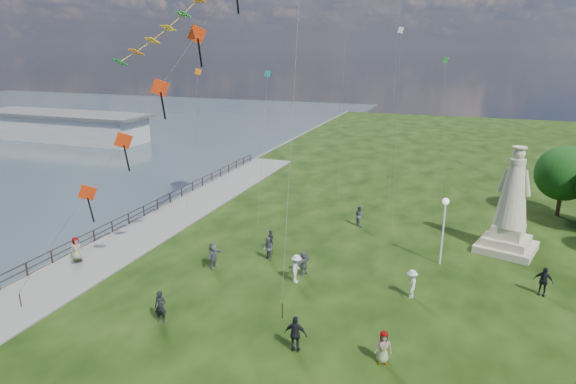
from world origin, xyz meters
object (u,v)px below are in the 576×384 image
at_px(lamppost, 444,217).
at_px(person_8, 412,284).
at_px(person_3, 296,334).
at_px(person_10, 77,250).
at_px(person_9, 543,281).
at_px(person_2, 296,269).
at_px(person_4, 383,347).
at_px(statue, 511,213).
at_px(person_7, 360,216).
at_px(person_11, 304,263).
at_px(pier_pavilion, 63,126).
at_px(person_5, 213,255).
at_px(person_0, 161,307).
at_px(person_6, 271,240).
at_px(person_1, 268,249).

distance_m(lamppost, person_8, 5.98).
distance_m(person_3, person_10, 17.67).
bearing_deg(person_9, person_2, -153.09).
height_order(person_4, person_8, person_8).
xyz_separation_m(statue, lamppost, (-4.30, -3.94, 0.49)).
distance_m(person_2, person_10, 15.02).
bearing_deg(lamppost, statue, 42.53).
distance_m(person_3, person_8, 8.52).
distance_m(person_7, person_8, 11.85).
xyz_separation_m(lamppost, person_3, (-5.91, -12.45, -2.41)).
relative_size(person_10, person_11, 1.05).
distance_m(statue, person_10, 29.91).
relative_size(person_9, person_10, 1.05).
bearing_deg(person_9, pier_pavilion, 167.69).
distance_m(person_5, person_8, 12.65).
xyz_separation_m(person_0, person_8, (12.09, 7.16, -0.03)).
bearing_deg(person_3, person_11, -77.01).
relative_size(person_3, person_8, 1.08).
height_order(person_2, person_6, person_2).
relative_size(person_1, person_7, 0.96).
distance_m(person_1, person_9, 16.90).
distance_m(person_3, person_7, 17.79).
relative_size(pier_pavilion, statue, 3.98).
xyz_separation_m(statue, person_9, (1.53, -6.30, -1.96)).
xyz_separation_m(pier_pavilion, person_9, (65.86, -31.41, -0.96)).
distance_m(person_1, person_8, 9.90).
bearing_deg(person_5, person_1, -47.50).
bearing_deg(pier_pavilion, person_0, -41.67).
bearing_deg(person_1, person_7, 95.70).
relative_size(person_3, person_5, 1.07).
xyz_separation_m(person_7, person_11, (-1.49, -9.98, -0.05)).
bearing_deg(person_1, person_3, -27.80).
bearing_deg(person_6, person_9, 17.96).
height_order(person_3, person_9, person_3).
relative_size(person_9, person_11, 1.09).
height_order(person_9, person_11, person_9).
xyz_separation_m(person_1, person_9, (16.87, 1.01, 0.06)).
relative_size(person_6, person_10, 0.89).
xyz_separation_m(person_4, person_8, (0.55, 6.63, 0.05)).
height_order(statue, person_1, statue).
height_order(statue, person_5, statue).
height_order(pier_pavilion, person_10, pier_pavilion).
distance_m(person_2, person_11, 1.13).
height_order(pier_pavilion, person_6, pier_pavilion).
bearing_deg(person_9, person_5, -157.32).
bearing_deg(person_10, lamppost, -53.83).
relative_size(person_2, person_11, 1.12).
bearing_deg(pier_pavilion, person_2, -33.89).
bearing_deg(pier_pavilion, person_7, -23.94).
height_order(pier_pavilion, person_4, pier_pavilion).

